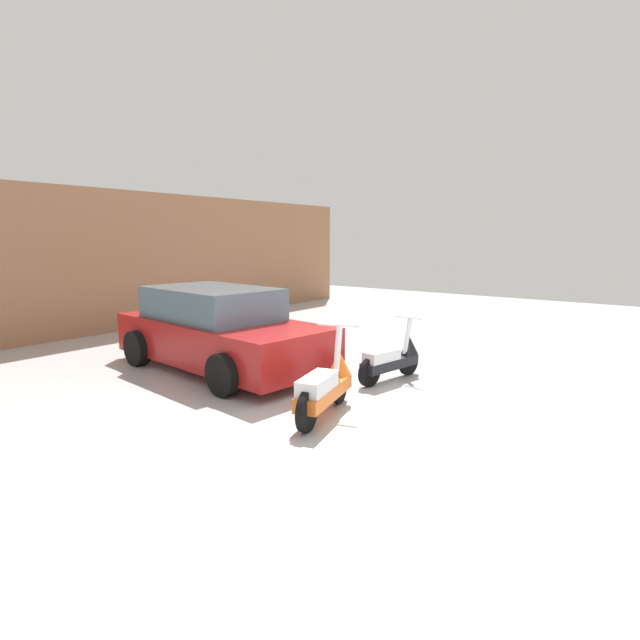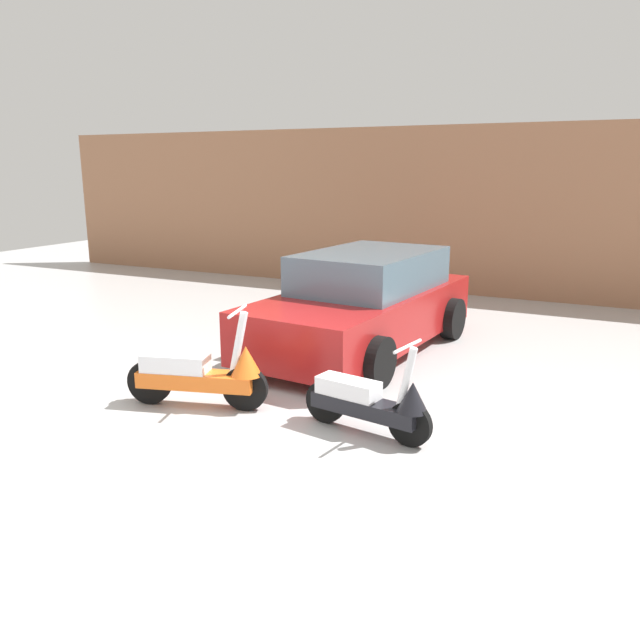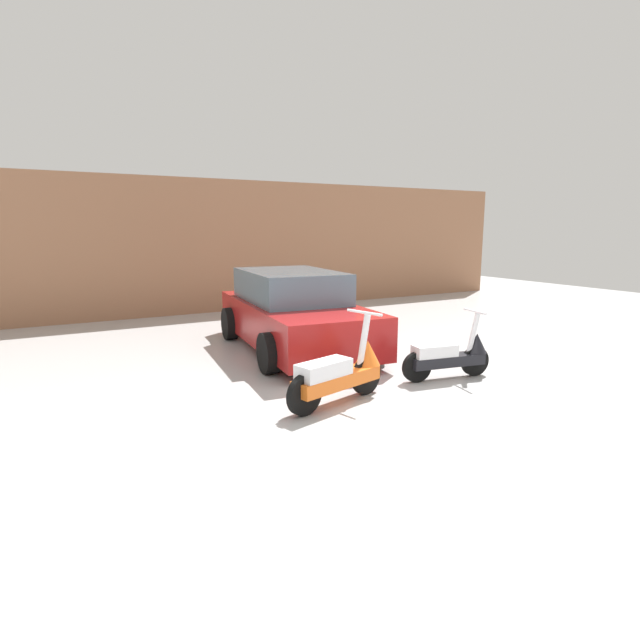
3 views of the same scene
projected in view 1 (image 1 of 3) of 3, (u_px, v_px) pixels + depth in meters
ground_plane at (378, 411)px, 6.55m from camera, size 28.00×28.00×0.00m
wall_back at (68, 263)px, 11.07m from camera, size 19.60×0.12×3.39m
scooter_front_left at (326, 385)px, 6.37m from camera, size 1.57×0.73×1.12m
scooter_front_right at (393, 358)px, 7.96m from camera, size 1.41×0.56×0.99m
car_rear_left at (219, 330)px, 8.62m from camera, size 2.32×4.29×1.40m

